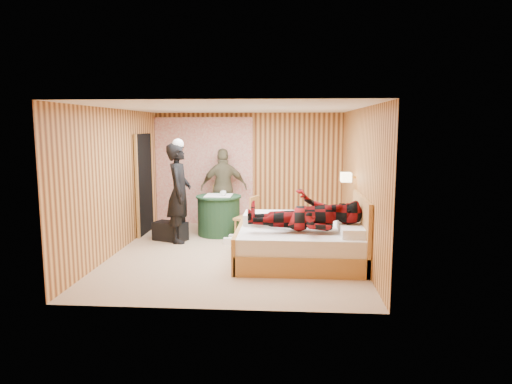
# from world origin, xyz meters

# --- Properties ---
(floor) EXTENTS (4.20, 5.00, 0.01)m
(floor) POSITION_xyz_m (0.00, 0.00, 0.00)
(floor) COLOR tan
(floor) RESTS_ON ground
(ceiling) EXTENTS (4.20, 5.00, 0.01)m
(ceiling) POSITION_xyz_m (0.00, 0.00, 2.50)
(ceiling) COLOR white
(ceiling) RESTS_ON wall_back
(wall_back) EXTENTS (4.20, 0.02, 2.50)m
(wall_back) POSITION_xyz_m (0.00, 2.50, 1.25)
(wall_back) COLOR #E7A758
(wall_back) RESTS_ON floor
(wall_left) EXTENTS (0.02, 5.00, 2.50)m
(wall_left) POSITION_xyz_m (-2.10, 0.00, 1.25)
(wall_left) COLOR #E7A758
(wall_left) RESTS_ON floor
(wall_right) EXTENTS (0.02, 5.00, 2.50)m
(wall_right) POSITION_xyz_m (2.10, 0.00, 1.25)
(wall_right) COLOR #E7A758
(wall_right) RESTS_ON floor
(curtain) EXTENTS (2.20, 0.08, 2.40)m
(curtain) POSITION_xyz_m (-1.00, 2.43, 1.20)
(curtain) COLOR #EDE4CD
(curtain) RESTS_ON floor
(doorway) EXTENTS (0.06, 0.90, 2.05)m
(doorway) POSITION_xyz_m (-2.06, 1.40, 1.02)
(doorway) COLOR black
(doorway) RESTS_ON floor
(wall_lamp) EXTENTS (0.26, 0.24, 0.16)m
(wall_lamp) POSITION_xyz_m (1.92, 0.45, 1.30)
(wall_lamp) COLOR gold
(wall_lamp) RESTS_ON wall_right
(bed) EXTENTS (2.03, 1.60, 1.10)m
(bed) POSITION_xyz_m (1.12, -0.47, 0.32)
(bed) COLOR tan
(bed) RESTS_ON floor
(nightstand) EXTENTS (0.41, 0.55, 0.53)m
(nightstand) POSITION_xyz_m (1.88, 0.39, 0.28)
(nightstand) COLOR tan
(nightstand) RESTS_ON floor
(round_table) EXTENTS (0.92, 0.92, 0.82)m
(round_table) POSITION_xyz_m (-0.51, 1.35, 0.41)
(round_table) COLOR #1C3E20
(round_table) RESTS_ON floor
(chair_far) EXTENTS (0.51, 0.51, 0.93)m
(chair_far) POSITION_xyz_m (-0.53, 2.07, 0.54)
(chair_far) COLOR tan
(chair_far) RESTS_ON floor
(chair_near) EXTENTS (0.50, 0.50, 0.86)m
(chair_near) POSITION_xyz_m (0.15, 0.96, 0.50)
(chair_near) COLOR tan
(chair_near) RESTS_ON floor
(duffel_bag) EXTENTS (0.71, 0.54, 0.36)m
(duffel_bag) POSITION_xyz_m (-1.38, 0.81, 0.18)
(duffel_bag) COLOR black
(duffel_bag) RESTS_ON floor
(sneaker_left) EXTENTS (0.28, 0.13, 0.12)m
(sneaker_left) POSITION_xyz_m (-0.10, 0.84, 0.06)
(sneaker_left) COLOR white
(sneaker_left) RESTS_ON floor
(sneaker_right) EXTENTS (0.28, 0.13, 0.12)m
(sneaker_right) POSITION_xyz_m (-0.17, 0.59, 0.06)
(sneaker_right) COLOR white
(sneaker_right) RESTS_ON floor
(woman_standing) EXTENTS (0.51, 0.73, 1.89)m
(woman_standing) POSITION_xyz_m (-1.17, 0.73, 0.94)
(woman_standing) COLOR black
(woman_standing) RESTS_ON floor
(man_at_table) EXTENTS (1.06, 0.56, 1.72)m
(man_at_table) POSITION_xyz_m (-0.51, 2.12, 0.86)
(man_at_table) COLOR brown
(man_at_table) RESTS_ON floor
(man_on_bed) EXTENTS (0.86, 0.67, 1.77)m
(man_on_bed) POSITION_xyz_m (1.15, -0.70, 0.98)
(man_on_bed) COLOR maroon
(man_on_bed) RESTS_ON bed
(book_lower) EXTENTS (0.22, 0.26, 0.02)m
(book_lower) POSITION_xyz_m (1.88, 0.34, 0.54)
(book_lower) COLOR white
(book_lower) RESTS_ON nightstand
(book_upper) EXTENTS (0.19, 0.25, 0.02)m
(book_upper) POSITION_xyz_m (1.88, 0.34, 0.56)
(book_upper) COLOR white
(book_upper) RESTS_ON nightstand
(cup_nightstand) EXTENTS (0.13, 0.13, 0.09)m
(cup_nightstand) POSITION_xyz_m (1.88, 0.52, 0.58)
(cup_nightstand) COLOR white
(cup_nightstand) RESTS_ON nightstand
(cup_table) EXTENTS (0.14, 0.14, 0.10)m
(cup_table) POSITION_xyz_m (-0.41, 1.30, 0.86)
(cup_table) COLOR white
(cup_table) RESTS_ON round_table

